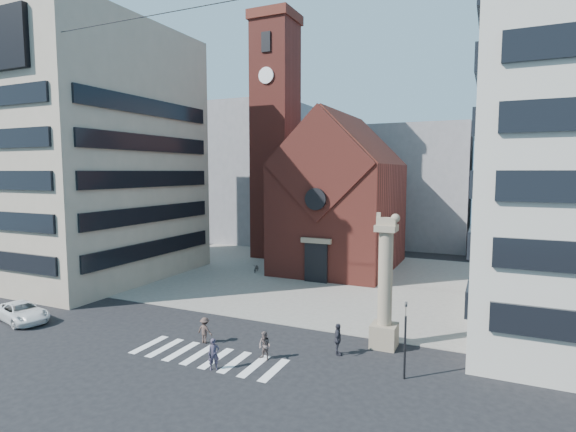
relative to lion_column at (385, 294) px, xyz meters
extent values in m
plane|color=black|center=(-10.01, -3.00, -3.46)|extent=(120.00, 120.00, 0.00)
cube|color=gray|center=(-10.01, 16.00, -3.43)|extent=(46.00, 30.00, 0.05)
cube|color=maroon|center=(-10.01, 22.00, 2.54)|extent=(12.00, 16.00, 12.00)
cube|color=#57231B|center=(-10.01, 22.40, 8.54)|extent=(12.00, 15.40, 12.00)
cube|color=maroon|center=(-10.01, 14.05, 8.54)|extent=(11.76, 0.50, 11.76)
cylinder|color=black|center=(-10.01, 13.60, 5.04)|extent=(2.20, 0.30, 2.20)
cube|color=black|center=(-10.01, 13.85, -1.46)|extent=(2.40, 0.30, 4.00)
cube|color=gray|center=(-10.01, 13.80, 0.84)|extent=(3.20, 0.40, 0.50)
cube|color=maroon|center=(-20.01, 25.00, 11.54)|extent=(5.00, 5.00, 30.00)
cube|color=#57231B|center=(-20.01, 25.00, 27.14)|extent=(5.50, 5.50, 1.20)
cylinder|color=white|center=(-20.01, 22.40, 19.54)|extent=(2.00, 0.20, 2.00)
cube|color=black|center=(-20.01, 22.40, 23.54)|extent=(1.20, 0.20, 2.40)
cube|color=tan|center=(-34.01, 7.00, 9.54)|extent=(18.00, 20.00, 26.00)
cube|color=gray|center=(-30.01, 37.00, 7.54)|extent=(16.00, 14.00, 22.00)
cube|color=gray|center=(-4.01, 42.00, 5.54)|extent=(14.00, 12.00, 18.00)
cube|color=gray|center=(11.99, 39.00, 8.54)|extent=(16.00, 14.00, 24.00)
cube|color=gray|center=(-0.01, 0.00, -2.71)|extent=(1.60, 1.60, 1.50)
cylinder|color=gray|center=(-0.01, 0.00, 1.04)|extent=(0.90, 0.90, 6.00)
cube|color=gray|center=(-0.01, 0.00, 4.24)|extent=(1.30, 1.30, 0.40)
cube|color=gray|center=(-0.01, 0.00, 4.64)|extent=(1.20, 0.50, 0.55)
sphere|color=gray|center=(0.54, 0.00, 4.89)|extent=(0.56, 0.56, 0.56)
cube|color=gray|center=(-0.51, 0.00, 5.04)|extent=(0.25, 0.15, 0.35)
cylinder|color=black|center=(1.99, -4.00, -1.71)|extent=(0.12, 0.12, 3.50)
imported|color=black|center=(1.99, -4.00, 0.44)|extent=(0.13, 0.16, 0.80)
imported|color=white|center=(-25.88, -6.42, -2.73)|extent=(5.60, 3.50, 1.44)
imported|color=#373044|center=(-8.08, -7.34, -2.56)|extent=(0.78, 0.76, 1.80)
imported|color=#5E4E4B|center=(-6.07, -4.93, -2.60)|extent=(0.95, 0.81, 1.71)
imported|color=#2B2B33|center=(-2.31, -2.46, -2.47)|extent=(0.77, 1.24, 1.97)
imported|color=#44332D|center=(-10.87, -4.22, -2.60)|extent=(1.14, 0.71, 1.71)
imported|color=black|center=(-17.76, 15.46, -2.98)|extent=(0.94, 1.71, 0.85)
imported|color=black|center=(-16.18, 15.46, -2.93)|extent=(0.81, 1.64, 0.95)
imported|color=black|center=(-14.61, 15.46, -2.98)|extent=(0.94, 1.71, 0.85)
imported|color=black|center=(-13.03, 15.46, -2.93)|extent=(0.81, 1.64, 0.95)
imported|color=black|center=(-11.46, 15.46, -2.98)|extent=(0.94, 1.71, 0.85)
imported|color=black|center=(-9.88, 15.46, -2.93)|extent=(0.81, 1.64, 0.95)
imported|color=black|center=(-8.30, 15.46, -2.98)|extent=(0.94, 1.71, 0.85)
camera|label=1|loc=(5.98, -27.92, 7.79)|focal=28.00mm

